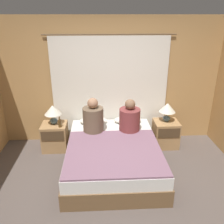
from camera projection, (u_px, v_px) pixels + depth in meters
ground_plane at (116, 194)px, 3.55m from camera, size 16.00×16.00×0.00m
wall_back at (110, 82)px, 4.74m from camera, size 4.46×0.06×2.50m
curtain_panel at (110, 91)px, 4.74m from camera, size 2.48×0.02×2.17m
bed at (113, 156)px, 4.10m from camera, size 1.56×2.00×0.48m
nightstand_left at (55, 136)px, 4.67m from camera, size 0.48×0.45×0.53m
nightstand_right at (166, 134)px, 4.78m from camera, size 0.48×0.45×0.53m
lamp_left at (53, 111)px, 4.51m from camera, size 0.32×0.32×0.38m
lamp_right at (167, 109)px, 4.62m from camera, size 0.32×0.32×0.38m
pillow_left at (93, 121)px, 4.71m from camera, size 0.55×0.29×0.12m
pillow_right at (128, 120)px, 4.75m from camera, size 0.55×0.29×0.12m
blanket_on_bed at (114, 151)px, 3.74m from camera, size 1.50×1.38×0.03m
person_left_in_bed at (93, 119)px, 4.30m from camera, size 0.37×0.37×0.66m
person_right_in_bed at (130, 119)px, 4.34m from camera, size 0.38×0.38×0.62m
beer_bottle_on_left_stand at (60, 123)px, 4.44m from camera, size 0.06×0.06×0.21m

